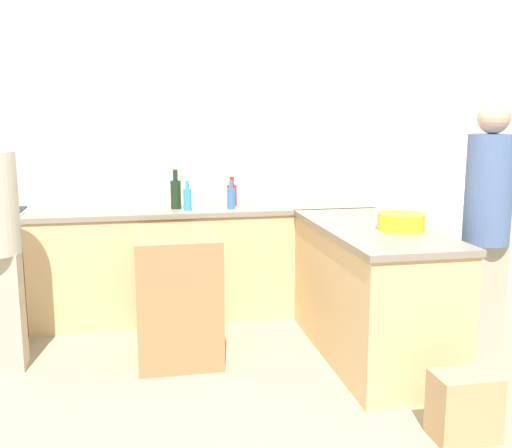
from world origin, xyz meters
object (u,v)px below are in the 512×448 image
Objects in this scene: mixing_bowl at (401,222)px; water_bottle_blue at (231,198)px; person_at_peninsula at (486,225)px; paper_bag at (464,406)px; island_table at (177,294)px; hot_sauce_bottle at (232,194)px; wine_bottle_dark at (176,193)px; dish_soap_bottle at (187,198)px.

mixing_bowl is 1.35× the size of water_bottle_blue.
paper_bag is at bearing -125.17° from person_at_peninsula.
person_at_peninsula reaches higher than mixing_bowl.
hot_sauce_bottle is (0.52, 0.85, 0.58)m from island_table.
hot_sauce_bottle is 0.69× the size of paper_bag.
mixing_bowl is 0.96× the size of wine_bottle_dark.
wine_bottle_dark is 2.34m from person_at_peninsula.
wine_bottle_dark is at bearing 138.91° from mixing_bowl.
mixing_bowl is 1.28× the size of dish_soap_bottle.
water_bottle_blue is at bearing 54.48° from island_table.
dish_soap_bottle is at bearing 120.65° from paper_bag.
hot_sauce_bottle reaches higher than paper_bag.
dish_soap_bottle is 1.06× the size of water_bottle_blue.
person_at_peninsula is at bearing -44.72° from hot_sauce_bottle.
island_table is 2.11m from person_at_peninsula.
mixing_bowl is at bearing -16.56° from island_table.
paper_bag is (-0.59, -0.84, -0.78)m from person_at_peninsula.
hot_sauce_bottle is at bearing 25.64° from dish_soap_bottle.
island_table is at bearing 163.70° from person_at_peninsula.
wine_bottle_dark is (-1.39, 1.21, 0.07)m from mixing_bowl.
person_at_peninsula is at bearing -16.30° from island_table.
person_at_peninsula is (1.44, -1.43, -0.05)m from hot_sauce_bottle.
mixing_bowl is 0.86× the size of paper_bag.
person_at_peninsula reaches higher than hot_sauce_bottle.
dish_soap_bottle is 0.67× the size of paper_bag.
person_at_peninsula is 4.93× the size of paper_bag.
island_table is 2.75× the size of wine_bottle_dark.
water_bottle_blue reaches higher than paper_bag.
hot_sauce_bottle is 2.56m from paper_bag.
person_at_peninsula is at bearing -40.50° from water_bottle_blue.
person_at_peninsula is (1.83, -1.25, -0.05)m from dish_soap_bottle.
island_table is 3.59× the size of hot_sauce_bottle.
wine_bottle_dark reaches higher than dish_soap_bottle.
hot_sauce_bottle is 0.77× the size of wine_bottle_dark.
hot_sauce_bottle reaches higher than island_table.
wine_bottle_dark is at bearing 85.95° from island_table.
water_bottle_blue reaches higher than mixing_bowl.
wine_bottle_dark reaches higher than mixing_bowl.
wine_bottle_dark is (-0.08, 0.11, 0.03)m from dish_soap_bottle.
wine_bottle_dark is at bearing 127.68° from dish_soap_bottle.
wine_bottle_dark is 0.18× the size of person_at_peninsula.
person_at_peninsula is at bearing -15.59° from mixing_bowl.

